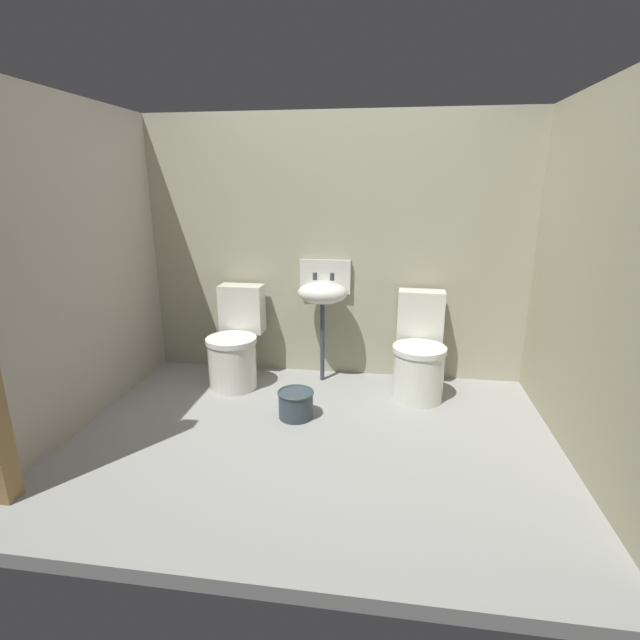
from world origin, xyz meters
The scene contains 8 objects.
ground_plane centered at (0.00, 0.00, -0.04)m, with size 3.52×2.52×0.08m, color gray.
wall_back centered at (0.00, 1.11, 1.06)m, with size 3.52×0.10×2.13m, color #A3A085.
wall_left centered at (-1.61, 0.10, 1.06)m, with size 0.10×2.32×2.13m, color #A2998A.
wall_right centered at (1.61, 0.10, 1.06)m, with size 0.10×2.32×2.13m, color tan.
toilet_left centered at (-0.76, 0.71, 0.32)m, with size 0.40×0.59×0.78m.
toilet_right centered at (0.70, 0.71, 0.32)m, with size 0.42×0.61×0.78m.
sink centered at (-0.07, 0.90, 0.75)m, with size 0.42×0.35×0.99m.
bucket centered at (-0.16, 0.19, 0.10)m, with size 0.26×0.26×0.20m.
Camera 1 is at (0.44, -2.76, 1.59)m, focal length 26.39 mm.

